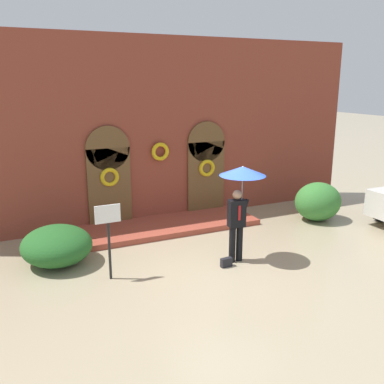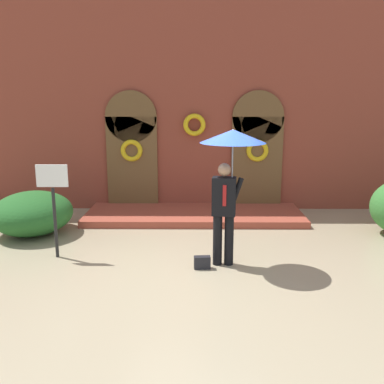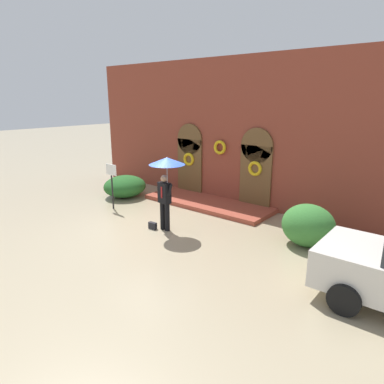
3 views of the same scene
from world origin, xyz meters
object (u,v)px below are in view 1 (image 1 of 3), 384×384
object	(u,v)px
handbag	(226,262)
shrub_left	(57,245)
person_with_umbrella	(241,185)
sign_post	(108,230)
shrub_right	(318,202)

from	to	relation	value
handbag	shrub_left	distance (m)	4.10
person_with_umbrella	handbag	bearing A→B (deg)	-156.79
person_with_umbrella	sign_post	distance (m)	3.23
person_with_umbrella	sign_post	xyz separation A→B (m)	(-3.13, 0.33, -0.75)
shrub_right	handbag	bearing A→B (deg)	-156.53
person_with_umbrella	shrub_right	bearing A→B (deg)	23.50
sign_post	shrub_right	size ratio (longest dim) A/B	1.15
shrub_left	shrub_right	xyz separation A→B (m)	(7.95, -0.03, 0.15)
person_with_umbrella	handbag	xyz separation A→B (m)	(-0.47, -0.20, -1.80)
sign_post	shrub_left	size ratio (longest dim) A/B	0.94
shrub_left	sign_post	bearing A→B (deg)	-55.52
shrub_right	person_with_umbrella	bearing A→B (deg)	-156.50
shrub_right	shrub_left	bearing A→B (deg)	179.80
person_with_umbrella	shrub_left	world-z (taller)	person_with_umbrella
shrub_right	sign_post	bearing A→B (deg)	-169.02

